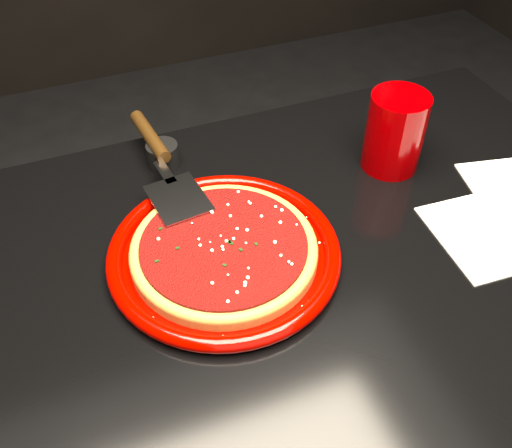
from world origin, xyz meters
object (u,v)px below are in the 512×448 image
(cup, at_px, (395,132))
(table, at_px, (272,417))
(pizza_server, at_px, (164,162))
(plate, at_px, (224,253))
(ramekin, at_px, (163,155))

(cup, bearing_deg, table, -148.20)
(pizza_server, bearing_deg, plate, -86.99)
(table, distance_m, ramekin, 0.51)
(plate, distance_m, ramekin, 0.24)
(plate, bearing_deg, cup, 17.12)
(pizza_server, bearing_deg, table, -78.96)
(plate, bearing_deg, pizza_server, 99.40)
(cup, height_order, ramekin, cup)
(pizza_server, bearing_deg, ramekin, 73.72)
(table, relative_size, ramekin, 22.78)
(cup, bearing_deg, plate, -162.88)
(table, distance_m, cup, 0.55)
(plate, relative_size, cup, 2.50)
(plate, xyz_separation_m, pizza_server, (-0.03, 0.19, 0.03))
(pizza_server, height_order, ramekin, pizza_server)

